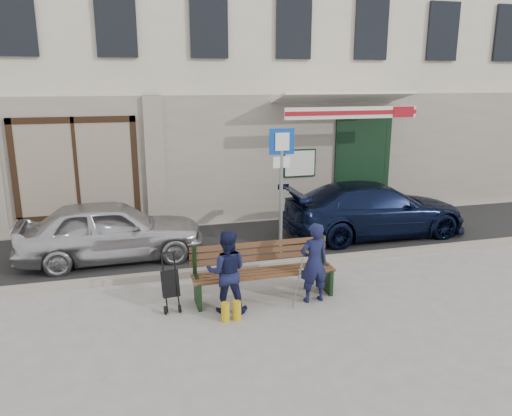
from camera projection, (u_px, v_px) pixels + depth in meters
name	position (u px, v px, depth m)	size (l,w,h in m)	color
ground	(268.00, 303.00, 8.22)	(80.00, 80.00, 0.00)	#9E9991
asphalt_lane	(228.00, 244.00, 11.12)	(60.00, 3.20, 0.01)	#282828
curb	(246.00, 267.00, 9.61)	(60.00, 0.18, 0.12)	#9E9384
building	(188.00, 31.00, 14.87)	(20.00, 8.27, 10.00)	beige
car_silver	(111.00, 230.00, 10.03)	(1.47, 3.65, 1.24)	#BCBCC1
car_navy	(375.00, 209.00, 11.65)	(1.76, 4.32, 1.25)	black
parking_sign	(281.00, 174.00, 9.64)	(0.50, 0.08, 2.67)	gray
bench	(261.00, 272.00, 8.30)	(2.40, 1.17, 0.98)	brown
man	(314.00, 263.00, 8.13)	(0.49, 0.32, 1.35)	#141739
woman	(227.00, 272.00, 7.77)	(0.65, 0.50, 1.33)	#15183A
stroller	(170.00, 285.00, 7.92)	(0.29, 0.40, 0.92)	black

